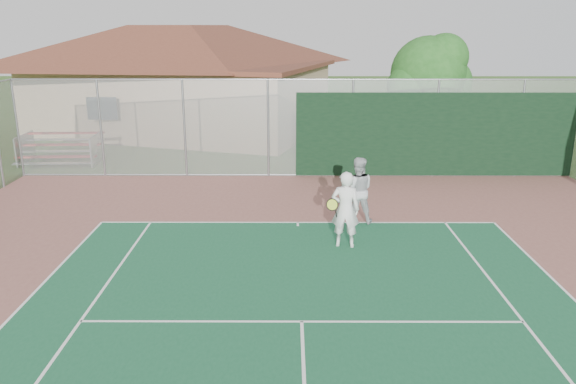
# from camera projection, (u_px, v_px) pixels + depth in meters

# --- Properties ---
(back_fence) EXTENTS (20.08, 0.11, 3.53)m
(back_fence) POSITION_uv_depth(u_px,v_px,m) (355.00, 131.00, 20.07)
(back_fence) COLOR gray
(back_fence) RESTS_ON ground
(clubhouse) EXTENTS (16.93, 13.70, 6.34)m
(clubhouse) POSITION_uv_depth(u_px,v_px,m) (182.00, 68.00, 28.76)
(clubhouse) COLOR tan
(clubhouse) RESTS_ON ground
(bleachers) EXTENTS (3.13, 1.98, 1.14)m
(bleachers) POSITION_uv_depth(u_px,v_px,m) (61.00, 148.00, 22.44)
(bleachers) COLOR #A02824
(bleachers) RESTS_ON ground
(tree) EXTENTS (3.61, 3.42, 5.04)m
(tree) POSITION_uv_depth(u_px,v_px,m) (430.00, 77.00, 22.86)
(tree) COLOR #3B2315
(tree) RESTS_ON ground
(player_white_front) EXTENTS (0.91, 0.72, 1.91)m
(player_white_front) POSITION_uv_depth(u_px,v_px,m) (345.00, 210.00, 13.73)
(player_white_front) COLOR silver
(player_white_front) RESTS_ON ground
(player_grey_back) EXTENTS (0.92, 0.72, 1.86)m
(player_grey_back) POSITION_uv_depth(u_px,v_px,m) (357.00, 191.00, 15.44)
(player_grey_back) COLOR #B2B5B8
(player_grey_back) RESTS_ON ground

